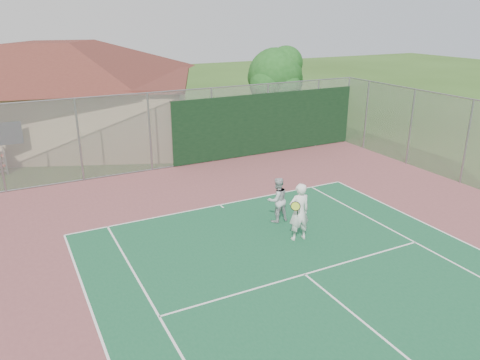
# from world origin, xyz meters

# --- Properties ---
(back_fence) EXTENTS (20.08, 0.11, 3.53)m
(back_fence) POSITION_xyz_m (2.11, 16.98, 1.67)
(back_fence) COLOR gray
(back_fence) RESTS_ON ground
(side_fence_right) EXTENTS (0.08, 9.00, 3.50)m
(side_fence_right) POSITION_xyz_m (10.00, 12.50, 1.75)
(side_fence_right) COLOR gray
(side_fence_right) RESTS_ON ground
(clubhouse) EXTENTS (17.27, 14.60, 6.33)m
(clubhouse) POSITION_xyz_m (-3.89, 24.06, 3.21)
(clubhouse) COLOR tan
(clubhouse) RESTS_ON ground
(tree) EXTENTS (3.60, 3.41, 5.03)m
(tree) POSITION_xyz_m (7.44, 20.22, 3.30)
(tree) COLOR #321C12
(tree) RESTS_ON ground
(player_white_front) EXTENTS (0.86, 0.69, 1.86)m
(player_white_front) POSITION_xyz_m (1.01, 8.24, 0.94)
(player_white_front) COLOR white
(player_white_front) RESTS_ON ground
(player_grey_back) EXTENTS (0.78, 0.62, 1.56)m
(player_grey_back) POSITION_xyz_m (1.13, 9.71, 0.78)
(player_grey_back) COLOR #B0B4B6
(player_grey_back) RESTS_ON ground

